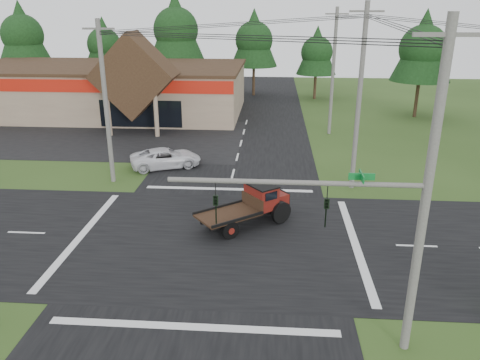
{
  "coord_description": "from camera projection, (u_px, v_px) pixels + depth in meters",
  "views": [
    {
      "loc": [
        2.77,
        -21.13,
        11.08
      ],
      "look_at": [
        1.02,
        2.88,
        2.2
      ],
      "focal_mm": 35.0,
      "sensor_mm": 36.0,
      "label": 1
    }
  ],
  "objects": [
    {
      "name": "tree_row_c",
      "position": [
        176.0,
        28.0,
        59.83
      ],
      "size": [
        7.28,
        7.28,
        13.13
      ],
      "color": "#332316",
      "rests_on": "ground"
    },
    {
      "name": "tree_row_b",
      "position": [
        104.0,
        43.0,
        62.14
      ],
      "size": [
        5.6,
        5.6,
        10.1
      ],
      "color": "#332316",
      "rests_on": "ground"
    },
    {
      "name": "tree_row_d",
      "position": [
        254.0,
        38.0,
        60.55
      ],
      "size": [
        6.16,
        6.16,
        11.11
      ],
      "color": "#332316",
      "rests_on": "ground"
    },
    {
      "name": "white_pickup",
      "position": [
        166.0,
        158.0,
        34.39
      ],
      "size": [
        5.62,
        4.12,
        1.42
      ],
      "primitive_type": "imported",
      "rotation": [
        0.0,
        0.0,
        1.96
      ],
      "color": "white",
      "rests_on": "ground"
    },
    {
      "name": "utility_pole_nw",
      "position": [
        106.0,
        102.0,
        29.97
      ],
      "size": [
        2.0,
        0.3,
        10.5
      ],
      "color": "#595651",
      "rests_on": "ground"
    },
    {
      "name": "ground",
      "position": [
        216.0,
        239.0,
        23.8
      ],
      "size": [
        120.0,
        120.0,
        0.0
      ],
      "primitive_type": "plane",
      "color": "#2B4418",
      "rests_on": "ground"
    },
    {
      "name": "antique_flatbed_truck",
      "position": [
        245.0,
        207.0,
        24.97
      ],
      "size": [
        5.37,
        4.84,
        2.2
      ],
      "primitive_type": null,
      "rotation": [
        0.0,
        0.0,
        -0.9
      ],
      "color": "#55150C",
      "rests_on": "ground"
    },
    {
      "name": "utility_pole_n",
      "position": [
        333.0,
        71.0,
        41.86
      ],
      "size": [
        2.0,
        0.3,
        11.2
      ],
      "color": "#595651",
      "rests_on": "ground"
    },
    {
      "name": "road_ns",
      "position": [
        216.0,
        239.0,
        23.8
      ],
      "size": [
        12.0,
        120.0,
        0.02
      ],
      "primitive_type": "cube",
      "color": "black",
      "rests_on": "ground"
    },
    {
      "name": "tree_row_a",
      "position": [
        22.0,
        33.0,
        60.49
      ],
      "size": [
        6.72,
        6.72,
        12.12
      ],
      "color": "#332316",
      "rests_on": "ground"
    },
    {
      "name": "utility_pole_ne",
      "position": [
        359.0,
        98.0,
        28.7
      ],
      "size": [
        2.0,
        0.3,
        11.5
      ],
      "color": "#595651",
      "rests_on": "ground"
    },
    {
      "name": "road_ew",
      "position": [
        216.0,
        239.0,
        23.79
      ],
      "size": [
        120.0,
        12.0,
        0.02
      ],
      "primitive_type": "cube",
      "color": "black",
      "rests_on": "ground"
    },
    {
      "name": "traffic_signal_mast",
      "position": [
        367.0,
        231.0,
        14.85
      ],
      "size": [
        8.12,
        0.24,
        7.0
      ],
      "color": "#595651",
      "rests_on": "ground"
    },
    {
      "name": "utility_pole_nr",
      "position": [
        426.0,
        197.0,
        14.32
      ],
      "size": [
        2.0,
        0.3,
        11.0
      ],
      "color": "#595651",
      "rests_on": "ground"
    },
    {
      "name": "tree_side_ne",
      "position": [
        423.0,
        46.0,
        48.09
      ],
      "size": [
        6.16,
        6.16,
        11.11
      ],
      "color": "#332316",
      "rests_on": "ground"
    },
    {
      "name": "tree_row_e",
      "position": [
        317.0,
        51.0,
        58.6
      ],
      "size": [
        5.04,
        5.04,
        9.09
      ],
      "color": "#332316",
      "rests_on": "ground"
    },
    {
      "name": "cvs_building",
      "position": [
        107.0,
        88.0,
        51.58
      ],
      "size": [
        30.4,
        18.2,
        9.19
      ],
      "color": "#8C755F",
      "rests_on": "ground"
    },
    {
      "name": "parking_apron",
      "position": [
        88.0,
        137.0,
        42.53
      ],
      "size": [
        28.0,
        14.0,
        0.02
      ],
      "primitive_type": "cube",
      "color": "black",
      "rests_on": "ground"
    }
  ]
}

